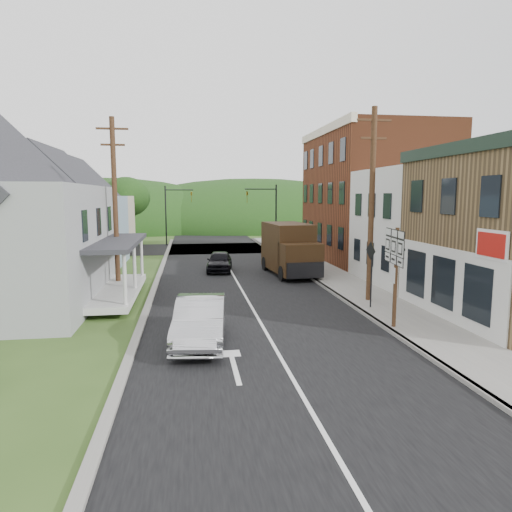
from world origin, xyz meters
name	(u,v)px	position (x,y,z in m)	size (l,w,h in m)	color
ground	(264,329)	(0.00, 0.00, 0.00)	(120.00, 120.00, 0.00)	#2D4719
road	(236,281)	(0.00, 10.00, 0.00)	(9.00, 90.00, 0.02)	black
cross_road	(218,248)	(0.00, 27.00, 0.00)	(60.00, 9.00, 0.02)	black
sidewalk_right	(343,283)	(5.90, 8.00, 0.07)	(2.80, 55.00, 0.15)	slate
curb_right	(320,284)	(4.55, 8.00, 0.07)	(0.20, 55.00, 0.15)	slate
curb_left	(154,289)	(-4.65, 8.00, 0.06)	(0.30, 55.00, 0.12)	slate
storefront_white	(438,227)	(11.30, 7.50, 3.25)	(8.00, 7.00, 6.50)	silver
storefront_red	(373,196)	(11.30, 17.00, 5.00)	(8.00, 12.00, 10.00)	#612D17
house_blue	(69,215)	(-11.00, 17.00, 3.69)	(7.14, 8.16, 7.28)	#829BB1
house_cream	(89,211)	(-11.50, 26.00, 3.69)	(7.14, 8.16, 7.28)	#BDAF93
utility_pole_right	(372,204)	(5.60, 3.50, 4.66)	(1.60, 0.26, 9.00)	#472D19
utility_pole_left	(115,203)	(-6.50, 8.00, 4.66)	(1.60, 0.26, 9.00)	#472D19
traffic_signal_right	(268,210)	(4.30, 23.50, 3.76)	(2.87, 0.20, 6.00)	black
traffic_signal_left	(173,208)	(-4.30, 30.50, 3.76)	(2.87, 0.20, 6.00)	black
tree_left_d	(126,197)	(-9.00, 32.00, 4.88)	(4.80, 4.80, 6.94)	#382616
forested_ridge	(206,228)	(0.00, 55.00, 0.00)	(90.00, 30.00, 16.00)	#12330F
silver_sedan	(200,321)	(-2.42, -1.33, 0.78)	(1.64, 4.71, 1.55)	#B5B5BA
dark_sedan	(220,261)	(-0.75, 13.57, 0.67)	(1.58, 3.93, 1.34)	black
delivery_van	(290,249)	(3.59, 11.53, 1.65)	(2.85, 6.02, 3.27)	black
route_sign_cluster	(395,263)	(4.75, -0.89, 2.56)	(0.37, 2.11, 3.72)	#472D19
warning_sign	(371,265)	(5.08, 2.08, 2.01)	(0.17, 0.80, 2.91)	black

